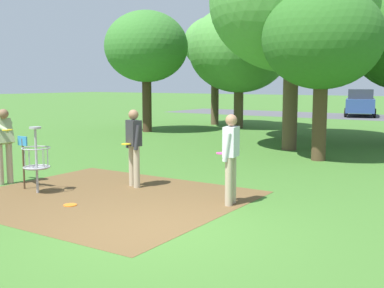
{
  "coord_description": "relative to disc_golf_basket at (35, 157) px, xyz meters",
  "views": [
    {
      "loc": [
        4.41,
        -5.78,
        2.29
      ],
      "look_at": [
        -1.11,
        2.71,
        1.0
      ],
      "focal_mm": 45.21,
      "sensor_mm": 36.0,
      "label": 1
    }
  ],
  "objects": [
    {
      "name": "dirt_tee_pad",
      "position": [
        1.51,
        0.46,
        -0.75
      ],
      "size": [
        5.29,
        4.61,
        0.01
      ],
      "primitive_type": "cube",
      "color": "brown",
      "rests_on": "ground"
    },
    {
      "name": "player_foreground_watching",
      "position": [
        -1.27,
        0.19,
        0.23
      ],
      "size": [
        1.03,
        0.68,
        1.71
      ],
      "color": "tan",
      "rests_on": "ground"
    },
    {
      "name": "tree_far_left",
      "position": [
        -5.21,
        16.31,
        3.57
      ],
      "size": [
        3.44,
        3.44,
        5.83
      ],
      "color": "brown",
      "rests_on": "ground"
    },
    {
      "name": "ground_plane",
      "position": [
        3.73,
        -0.75,
        -0.75
      ],
      "size": [
        160.0,
        160.0,
        0.0
      ],
      "primitive_type": "plane",
      "color": "#3D6B28"
    },
    {
      "name": "tree_mid_center",
      "position": [
        3.58,
        7.37,
        2.78
      ],
      "size": [
        3.46,
        3.46,
        5.03
      ],
      "color": "#4C3823",
      "rests_on": "ground"
    },
    {
      "name": "parked_car_leftmost",
      "position": [
        -0.21,
        27.42,
        0.17
      ],
      "size": [
        2.76,
        4.51,
        1.84
      ],
      "color": "#2D4784",
      "rests_on": "ground"
    },
    {
      "name": "disc_golf_basket",
      "position": [
        0.0,
        0.0,
        0.0
      ],
      "size": [
        0.98,
        0.58,
        1.39
      ],
      "color": "#9E9EA3",
      "rests_on": "ground"
    },
    {
      "name": "tree_far_center",
      "position": [
        -3.24,
        15.32,
        3.18
      ],
      "size": [
        5.09,
        5.09,
        6.11
      ],
      "color": "brown",
      "rests_on": "ground"
    },
    {
      "name": "player_throwing",
      "position": [
        1.37,
        1.56,
        0.21
      ],
      "size": [
        0.5,
        0.45,
        1.71
      ],
      "color": "tan",
      "rests_on": "ground"
    },
    {
      "name": "tree_mid_left",
      "position": [
        -5.89,
        11.21,
        3.15
      ],
      "size": [
        3.83,
        3.83,
        5.56
      ],
      "color": "#422D1E",
      "rests_on": "ground"
    },
    {
      "name": "player_waiting_left",
      "position": [
        3.89,
        1.35,
        0.21
      ],
      "size": [
        0.43,
        0.49,
        1.71
      ],
      "color": "tan",
      "rests_on": "ground"
    },
    {
      "name": "frisbee_near_basket",
      "position": [
        1.41,
        -0.37,
        -0.74
      ],
      "size": [
        0.25,
        0.25,
        0.02
      ],
      "primitive_type": "cylinder",
      "color": "orange",
      "rests_on": "ground"
    },
    {
      "name": "tree_near_right",
      "position": [
        1.99,
        9.05,
        4.19
      ],
      "size": [
        5.54,
        5.54,
        7.32
      ],
      "color": "brown",
      "rests_on": "ground"
    },
    {
      "name": "tree_mid_right",
      "position": [
        0.78,
        12.03,
        4.38
      ],
      "size": [
        5.26,
        5.26,
        7.39
      ],
      "color": "#422D1E",
      "rests_on": "ground"
    }
  ]
}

